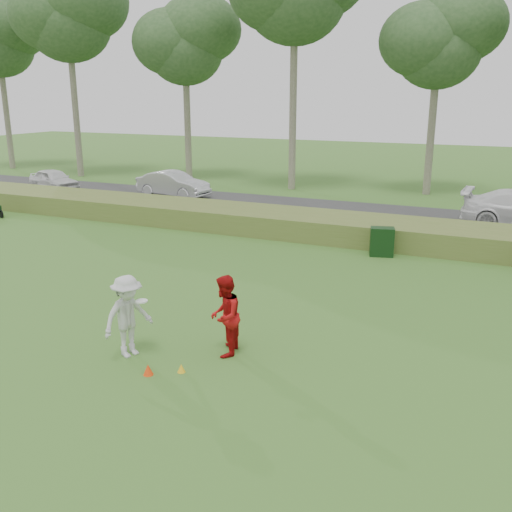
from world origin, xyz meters
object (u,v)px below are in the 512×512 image
at_px(player_red, 225,316).
at_px(player_white, 128,316).
at_px(cone_yellow, 181,368).
at_px(utility_cabinet, 382,242).
at_px(car_left, 54,180).
at_px(car_mid, 173,184).
at_px(cone_orange, 148,370).

bearing_deg(player_red, player_white, -78.31).
relative_size(cone_yellow, utility_cabinet, 0.18).
xyz_separation_m(car_left, car_mid, (7.74, 1.21, 0.06)).
bearing_deg(cone_yellow, cone_orange, -146.57).
bearing_deg(car_mid, cone_yellow, -141.84).
relative_size(cone_orange, car_left, 0.06).
bearing_deg(player_red, cone_orange, -47.47).
bearing_deg(cone_orange, car_mid, 120.47).
relative_size(player_white, car_mid, 0.44).
distance_m(player_red, cone_orange, 2.07).
bearing_deg(player_red, utility_cabinet, 157.36).
bearing_deg(player_white, cone_orange, -104.03).
height_order(player_white, cone_orange, player_white).
xyz_separation_m(player_red, car_left, (-19.78, 15.89, -0.23)).
bearing_deg(car_mid, player_white, -145.03).
relative_size(cone_yellow, car_mid, 0.04).
relative_size(player_white, utility_cabinet, 1.80).
bearing_deg(utility_cabinet, cone_orange, -118.11).
relative_size(player_red, utility_cabinet, 1.77).
xyz_separation_m(player_white, car_left, (-17.80, 16.83, -0.25)).
xyz_separation_m(cone_yellow, car_left, (-19.32, 17.08, 0.62)).
distance_m(car_left, car_mid, 7.83).
distance_m(utility_cabinet, car_left, 22.19).
relative_size(player_red, car_mid, 0.43).
distance_m(player_white, cone_orange, 1.40).
bearing_deg(cone_orange, player_white, 145.59).
bearing_deg(player_white, cone_yellow, -78.87).
bearing_deg(player_red, car_mid, -158.52).
bearing_deg(player_white, car_left, 66.98).
bearing_deg(car_mid, player_red, -139.03).
xyz_separation_m(cone_orange, car_left, (-18.73, 17.47, 0.59)).
relative_size(cone_orange, cone_yellow, 1.26).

